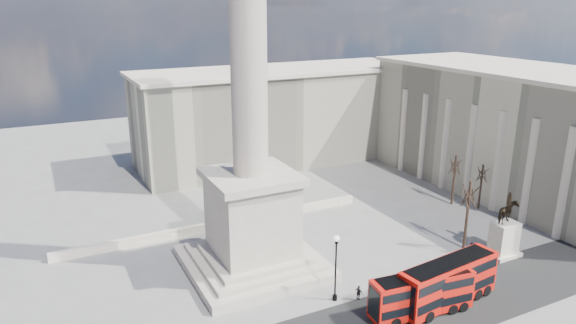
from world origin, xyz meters
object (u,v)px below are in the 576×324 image
Objects in this scene: red_bus_c at (422,294)px; victorian_lamp at (336,263)px; red_bus_b at (449,282)px; pedestrian_standing at (471,250)px; equestrian_statue at (505,234)px; pedestrian_walking at (449,272)px; nelsons_column at (251,153)px; pedestrian_crossing at (359,293)px.

victorian_lamp is (-5.90, 5.55, 1.91)m from red_bus_c.
red_bus_b is 10.93m from pedestrian_standing.
equestrian_statue is 5.09× the size of pedestrian_walking.
nelsons_column is at bearing 158.82° from equestrian_statue.
pedestrian_walking is at bearing 37.96° from red_bus_b.
pedestrian_standing is at bearing 19.80° from pedestrian_walking.
red_bus_c is (-3.36, -0.23, -0.24)m from red_bus_b.
victorian_lamp is 18.61m from pedestrian_standing.
red_bus_c is at bearing -55.54° from nelsons_column.
red_bus_c is 13.92m from pedestrian_standing.
pedestrian_walking is 0.98× the size of pedestrian_crossing.
pedestrian_crossing is at bearing 8.83° from pedestrian_standing.
equestrian_statue is at bearing 164.61° from pedestrian_standing.
pedestrian_walking is at bearing 27.23° from pedestrian_standing.
pedestrian_standing is at bearing -107.16° from pedestrian_crossing.
red_bus_b reaches higher than red_bus_c.
nelsons_column is 13.85m from victorian_lamp.
pedestrian_crossing is (2.08, -0.99, -3.26)m from victorian_lamp.
pedestrian_crossing is at bearing -25.56° from victorian_lamp.
victorian_lamp is at bearing 167.48° from pedestrian_walking.
nelsons_column is 7.28× the size of victorian_lamp.
red_bus_c reaches higher than pedestrian_standing.
equestrian_statue is (12.70, 4.69, 0.27)m from red_bus_b.
victorian_lamp is 22.01m from equestrian_statue.
nelsons_column reaches higher than red_bus_b.
victorian_lamp reaches higher than pedestrian_crossing.
red_bus_c is 8.32m from victorian_lamp.
victorian_lamp is (-9.26, 5.33, 1.67)m from red_bus_b.
red_bus_c is 1.48× the size of victorian_lamp.
equestrian_statue reaches higher than pedestrian_crossing.
nelsons_column is 22.89m from red_bus_b.
equestrian_statue is at bearing -1.67° from victorian_lamp.
pedestrian_standing is at bearing 32.61° from red_bus_c.
victorian_lamp is at bearing -64.88° from nelsons_column.
equestrian_statue reaches higher than red_bus_c.
red_bus_b is 6.01× the size of pedestrian_standing.
pedestrian_walking is at bearing -117.45° from pedestrian_crossing.
victorian_lamp is at bearing 143.76° from red_bus_b.
equestrian_statue is at bearing 13.93° from red_bus_b.
red_bus_c is (10.41, -15.17, -10.80)m from nelsons_column.
pedestrian_standing is (9.09, 5.91, -1.42)m from red_bus_b.
pedestrian_crossing is (-19.88, -0.36, -1.87)m from equestrian_statue.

